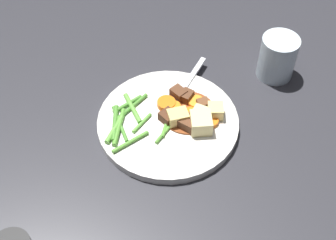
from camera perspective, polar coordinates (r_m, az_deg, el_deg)
ground_plane at (r=0.84m, az=-0.00°, el=-0.69°), size 3.00×3.00×0.00m
dinner_plate at (r=0.83m, az=-0.00°, el=-0.35°), size 0.25×0.25×0.02m
stew_sauce at (r=0.84m, az=2.60°, el=0.74°), size 0.10×0.10×0.00m
carrot_slice_0 at (r=0.83m, az=2.94°, el=0.76°), size 0.04×0.04×0.01m
carrot_slice_1 at (r=0.84m, az=0.72°, el=1.60°), size 0.03×0.03×0.01m
carrot_slice_2 at (r=0.85m, az=3.41°, el=2.16°), size 0.03×0.03×0.01m
carrot_slice_3 at (r=0.85m, az=-0.20°, el=2.01°), size 0.05×0.05×0.01m
carrot_slice_4 at (r=0.82m, az=5.24°, el=-0.14°), size 0.04×0.04×0.01m
potato_chunk_0 at (r=0.81m, az=4.05°, el=-0.34°), size 0.05×0.05×0.03m
potato_chunk_1 at (r=0.83m, az=5.82°, el=1.09°), size 0.04×0.04×0.02m
potato_chunk_2 at (r=0.82m, az=1.22°, el=0.33°), size 0.04×0.03×0.02m
potato_chunk_3 at (r=0.82m, az=4.01°, el=0.58°), size 0.04×0.04×0.02m
meat_chunk_0 at (r=0.86m, az=1.29°, el=3.23°), size 0.03×0.03×0.02m
meat_chunk_1 at (r=0.85m, az=2.24°, el=2.90°), size 0.03×0.03×0.02m
meat_chunk_2 at (r=0.81m, az=2.60°, el=-0.42°), size 0.04×0.04×0.02m
meat_chunk_3 at (r=0.82m, az=-0.23°, el=0.59°), size 0.03×0.03×0.02m
meat_chunk_4 at (r=0.84m, az=4.30°, el=1.95°), size 0.02×0.02×0.02m
green_bean_0 at (r=0.82m, az=-6.01°, el=-0.85°), size 0.05×0.07×0.01m
green_bean_1 at (r=0.81m, az=-6.56°, el=-1.16°), size 0.05×0.05×0.01m
green_bean_2 at (r=0.85m, az=-4.52°, el=1.53°), size 0.08×0.04×0.01m
green_bean_3 at (r=0.82m, az=-6.48°, el=-0.38°), size 0.04×0.07×0.01m
green_bean_4 at (r=0.84m, az=-4.35°, el=1.46°), size 0.01×0.07×0.01m
green_bean_5 at (r=0.83m, az=-0.04°, el=0.14°), size 0.06×0.07×0.01m
green_bean_6 at (r=0.85m, az=-4.98°, el=1.94°), size 0.06×0.02×0.01m
green_bean_7 at (r=0.81m, az=-0.10°, el=-1.15°), size 0.06×0.04×0.01m
green_bean_8 at (r=0.80m, az=-4.62°, el=-2.69°), size 0.07×0.02×0.01m
green_bean_9 at (r=0.82m, az=-3.22°, el=-0.36°), size 0.05×0.03×0.01m
green_bean_10 at (r=0.82m, az=-5.89°, el=-0.46°), size 0.01×0.08×0.01m
fork at (r=0.88m, az=1.91°, el=3.88°), size 0.15×0.12×0.00m
water_glass at (r=0.93m, az=13.25°, el=7.48°), size 0.07×0.07×0.09m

